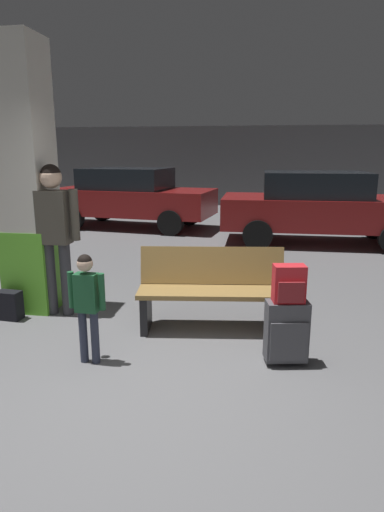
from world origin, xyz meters
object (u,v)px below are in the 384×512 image
object	(u,v)px
suitcase	(286,331)
parked_car_far	(131,196)
backpack_dark_floor	(10,305)
backpack_bright	(289,284)
bench	(212,290)
adult	(54,224)
parked_car_near	(319,206)
structural_pillar	(26,181)
child	(87,297)

from	to	relation	value
suitcase	parked_car_far	distance (m)	7.88
backpack_dark_floor	parked_car_far	xyz separation A→B (m)	(-0.44, 6.38, 0.64)
backpack_bright	backpack_dark_floor	distance (m)	3.25
bench	backpack_bright	world-z (taller)	backpack_bright
adult	backpack_dark_floor	world-z (taller)	adult
backpack_dark_floor	parked_car_near	xyz separation A→B (m)	(4.07, 5.04, 0.64)
bench	parked_car_far	world-z (taller)	parked_car_far
structural_pillar	backpack_bright	bearing A→B (deg)	-19.08
structural_pillar	adult	world-z (taller)	structural_pillar
child	parked_car_far	distance (m)	7.47
adult	parked_car_near	world-z (taller)	adult
structural_pillar	parked_car_far	world-z (taller)	structural_pillar
structural_pillar	parked_car_far	bearing A→B (deg)	95.23
structural_pillar	adult	size ratio (longest dim) A/B	1.79
backpack_bright	child	bearing A→B (deg)	-172.00
child	parked_car_far	world-z (taller)	parked_car_far
suitcase	parked_car_near	size ratio (longest dim) A/B	0.15
backpack_bright	adult	xyz separation A→B (m)	(-2.63, 0.87, 0.33)
suitcase	backpack_dark_floor	bearing A→B (deg)	168.75
structural_pillar	adult	bearing A→B (deg)	-23.52
backpack_bright	bench	bearing A→B (deg)	136.40
adult	backpack_bright	bearing A→B (deg)	-18.39
child	backpack_dark_floor	world-z (taller)	child
parked_car_near	backpack_dark_floor	bearing A→B (deg)	-128.92
backpack_bright	parked_car_far	world-z (taller)	parked_car_far
adult	parked_car_far	distance (m)	6.21
backpack_bright	child	distance (m)	1.82
adult	parked_car_near	distance (m)	5.97
backpack_dark_floor	parked_car_far	distance (m)	6.43
bench	adult	xyz separation A→B (m)	(-1.86, 0.14, 0.66)
bench	suitcase	xyz separation A→B (m)	(0.77, -0.73, -0.12)
bench	child	distance (m)	1.44
suitcase	backpack_dark_floor	xyz separation A→B (m)	(-3.13, 0.62, -0.15)
backpack_dark_floor	parked_car_near	size ratio (longest dim) A/B	0.08
structural_pillar	backpack_bright	distance (m)	3.31
backpack_dark_floor	parked_car_near	world-z (taller)	parked_car_near
adult	child	bearing A→B (deg)	-53.54
child	parked_car_near	size ratio (longest dim) A/B	0.25
backpack_dark_floor	backpack_bright	bearing A→B (deg)	-11.25
child	backpack_dark_floor	distance (m)	1.67
bench	structural_pillar	bearing A→B (deg)	172.09
parked_car_far	parked_car_near	bearing A→B (deg)	-16.60
child	backpack_dark_floor	xyz separation A→B (m)	(-1.34, 0.88, -0.47)
suitcase	structural_pillar	bearing A→B (deg)	160.92
suitcase	parked_car_far	world-z (taller)	parked_car_far
child	parked_car_far	xyz separation A→B (m)	(-1.78, 7.26, 0.17)
adult	backpack_dark_floor	size ratio (longest dim) A/B	5.24
bench	adult	bearing A→B (deg)	175.70
child	parked_car_far	bearing A→B (deg)	103.77
suitcase	child	xyz separation A→B (m)	(-1.80, -0.25, 0.32)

